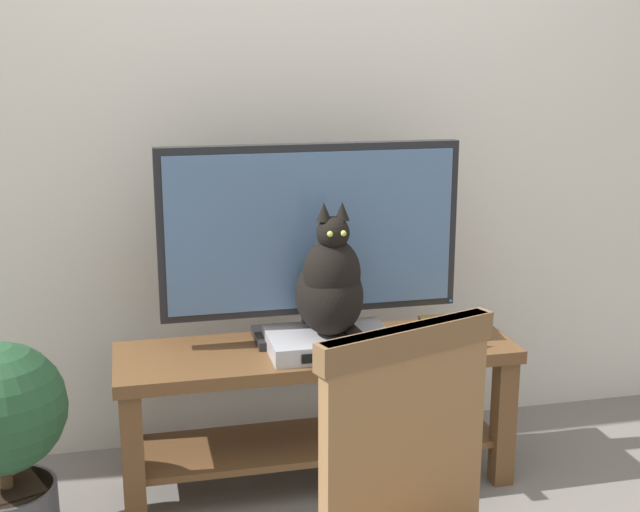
# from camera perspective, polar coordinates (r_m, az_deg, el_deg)

# --- Properties ---
(back_wall) EXTENTS (7.00, 0.12, 2.80)m
(back_wall) POSITION_cam_1_polar(r_m,az_deg,el_deg) (3.23, -2.47, 11.96)
(back_wall) COLOR silver
(back_wall) RESTS_ON ground
(tv_stand) EXTENTS (1.37, 0.41, 0.51)m
(tv_stand) POSITION_cam_1_polar(r_m,az_deg,el_deg) (2.99, -0.22, -8.78)
(tv_stand) COLOR brown
(tv_stand) RESTS_ON ground
(tv) EXTENTS (1.04, 0.20, 0.69)m
(tv) POSITION_cam_1_polar(r_m,az_deg,el_deg) (2.92, -0.62, 1.28)
(tv) COLOR black
(tv) RESTS_ON tv_stand
(media_box) EXTENTS (0.42, 0.28, 0.06)m
(media_box) POSITION_cam_1_polar(r_m,az_deg,el_deg) (2.90, 0.61, -5.75)
(media_box) COLOR #ADADB2
(media_box) RESTS_ON tv_stand
(cat) EXTENTS (0.22, 0.36, 0.46)m
(cat) POSITION_cam_1_polar(r_m,az_deg,el_deg) (2.82, 0.71, -1.99)
(cat) COLOR black
(cat) RESTS_ON media_box
(book_stack) EXTENTS (0.24, 0.15, 0.06)m
(book_stack) POSITION_cam_1_polar(r_m,az_deg,el_deg) (3.07, 8.82, -4.73)
(book_stack) COLOR beige
(book_stack) RESTS_ON tv_stand
(potted_plant) EXTENTS (0.40, 0.40, 0.66)m
(potted_plant) POSITION_cam_1_polar(r_m,az_deg,el_deg) (2.78, -20.47, -11.05)
(potted_plant) COLOR #47474C
(potted_plant) RESTS_ON ground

